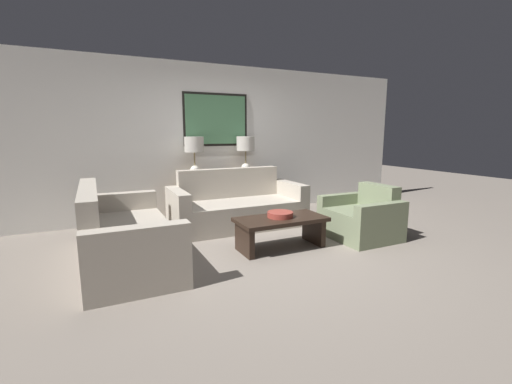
% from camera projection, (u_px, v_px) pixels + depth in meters
% --- Properties ---
extents(ground_plane, '(20.00, 20.00, 0.00)m').
position_uv_depth(ground_plane, '(278.00, 252.00, 4.30)').
color(ground_plane, slate).
extents(back_wall, '(8.05, 0.12, 2.65)m').
position_uv_depth(back_wall, '(215.00, 141.00, 6.15)').
color(back_wall, silver).
rests_on(back_wall, ground_plane).
extents(console_table, '(1.41, 0.39, 0.74)m').
position_uv_depth(console_table, '(222.00, 196.00, 6.07)').
color(console_table, brown).
rests_on(console_table, ground_plane).
extents(table_lamp_left, '(0.32, 0.32, 0.67)m').
position_uv_depth(table_lamp_left, '(194.00, 149.00, 5.72)').
color(table_lamp_left, silver).
rests_on(table_lamp_left, console_table).
extents(table_lamp_right, '(0.32, 0.32, 0.67)m').
position_uv_depth(table_lamp_right, '(246.00, 148.00, 6.12)').
color(table_lamp_right, silver).
rests_on(table_lamp_right, console_table).
extents(couch_by_back_wall, '(2.08, 0.95, 0.89)m').
position_uv_depth(couch_by_back_wall, '(237.00, 208.00, 5.45)').
color(couch_by_back_wall, '#ADA393').
rests_on(couch_by_back_wall, ground_plane).
extents(couch_by_side, '(0.95, 2.08, 0.89)m').
position_uv_depth(couch_by_side, '(123.00, 237.00, 3.92)').
color(couch_by_side, '#ADA393').
rests_on(couch_by_side, ground_plane).
extents(coffee_table, '(1.15, 0.56, 0.41)m').
position_uv_depth(coffee_table, '(281.00, 226.00, 4.38)').
color(coffee_table, black).
rests_on(coffee_table, ground_plane).
extents(decorative_bowl, '(0.33, 0.33, 0.07)m').
position_uv_depth(decorative_bowl, '(280.00, 214.00, 4.38)').
color(decorative_bowl, '#93382D').
rests_on(decorative_bowl, coffee_table).
extents(armchair_near_back_wall, '(0.83, 0.93, 0.75)m').
position_uv_depth(armchair_near_back_wall, '(362.00, 219.00, 4.85)').
color(armchair_near_back_wall, '#707A5B').
rests_on(armchair_near_back_wall, ground_plane).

